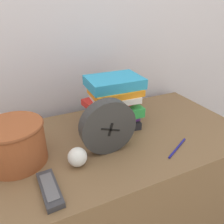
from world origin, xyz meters
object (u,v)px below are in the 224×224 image
Objects in this scene: desk_clock at (108,127)px; pen at (177,148)px; crumpled_paper_ball at (77,157)px; tv_remote at (50,189)px; basket at (14,142)px; book_stack at (114,102)px.

desk_clock is 0.29m from pen.
crumpled_paper_ball is 0.49× the size of pen.
desk_clock is at bearing 12.82° from crumpled_paper_ball.
desk_clock is 0.29m from tv_remote.
desk_clock is 3.12× the size of crumpled_paper_ball.
desk_clock reaches higher than pen.
basket is 1.54× the size of pen.
basket is 0.61m from pen.
tv_remote is at bearing -68.90° from basket.
desk_clock is 1.33× the size of tv_remote.
crumpled_paper_ball is at bearing 35.96° from tv_remote.
tv_remote is 0.50m from pen.
crumpled_paper_ball is at bearing -167.18° from desk_clock.
crumpled_paper_ball reaches higher than pen.
book_stack reaches higher than basket.
desk_clock is 0.83× the size of book_stack.
book_stack is at bearing 117.74° from pen.
book_stack is 0.32m from crumpled_paper_ball.
crumpled_paper_ball is (-0.24, -0.20, -0.08)m from book_stack.
book_stack reaches higher than crumpled_paper_ball.
tv_remote is (-0.35, -0.28, -0.11)m from book_stack.
basket is at bearing -168.50° from book_stack.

